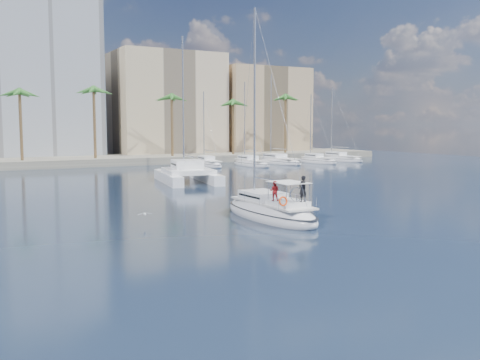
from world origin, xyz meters
TOP-DOWN VIEW (x-y plane):
  - ground at (0.00, 0.00)m, footprint 160.00×160.00m
  - quay at (0.00, 61.00)m, footprint 120.00×14.00m
  - building_beige at (22.00, 70.00)m, footprint 20.00×14.00m
  - building_tan_right at (42.00, 68.00)m, footprint 18.00×12.00m
  - palm_centre at (0.00, 57.00)m, footprint 3.60×3.60m
  - palm_right at (34.00, 57.00)m, footprint 3.60×3.60m
  - main_sloop at (3.85, 3.04)m, footprint 3.31×10.33m
  - catamaran at (8.15, 27.54)m, footprint 7.48×12.01m
  - seagull at (-4.41, 5.22)m, footprint 0.96×0.41m
  - moored_yacht_a at (20.00, 47.00)m, footprint 3.37×9.52m
  - moored_yacht_b at (26.50, 45.00)m, footprint 3.32×10.83m
  - moored_yacht_c at (33.00, 47.00)m, footprint 3.98×12.33m
  - moored_yacht_d at (39.50, 45.00)m, footprint 3.52×9.55m
  - moored_yacht_e at (46.00, 47.00)m, footprint 4.61×11.11m

SIDE VIEW (x-z plane):
  - ground at x=0.00m, z-range 0.00..0.00m
  - moored_yacht_a at x=20.00m, z-range -5.95..5.95m
  - moored_yacht_b at x=26.50m, z-range -6.86..6.86m
  - moored_yacht_c at x=33.00m, z-range -7.77..7.77m
  - moored_yacht_d at x=39.50m, z-range -5.95..5.95m
  - moored_yacht_e at x=46.00m, z-range -6.86..6.86m
  - main_sloop at x=3.85m, z-range -7.17..8.17m
  - quay at x=0.00m, z-range 0.00..1.20m
  - seagull at x=-4.41m, z-range 0.57..0.75m
  - catamaran at x=8.15m, z-range -7.09..9.34m
  - building_tan_right at x=42.00m, z-range 0.00..18.00m
  - building_beige at x=22.00m, z-range 0.00..20.00m
  - palm_centre at x=0.00m, z-range 4.13..16.43m
  - palm_right at x=34.00m, z-range 4.13..16.43m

